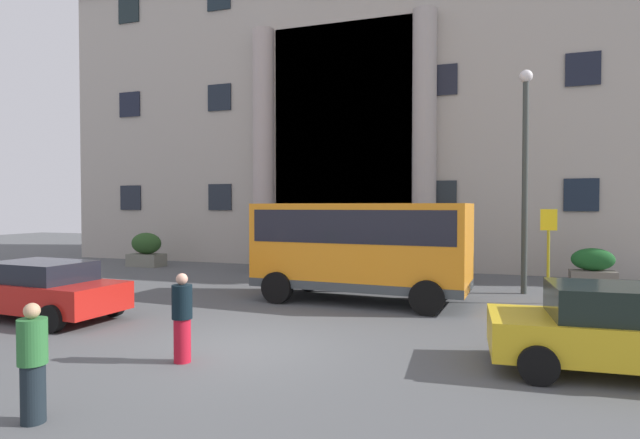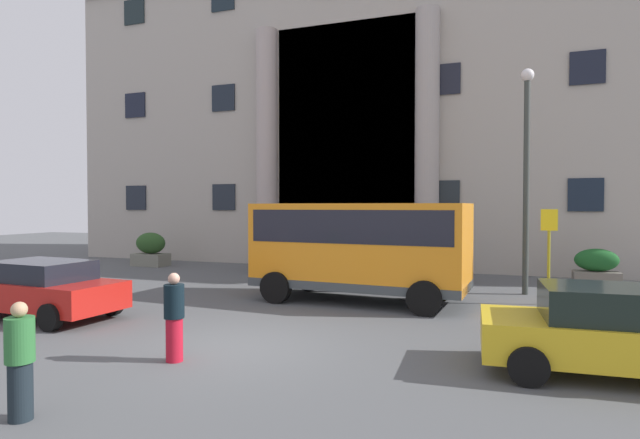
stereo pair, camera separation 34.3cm
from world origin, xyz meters
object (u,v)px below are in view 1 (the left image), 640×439
(pedestrian_woman_dark_dress, at_px, (33,363))
(hedge_planter_east, at_px, (593,268))
(motorcycle_near_kerb, at_px, (63,284))
(parked_sedan_second, at_px, (42,289))
(hedge_planter_far_east, at_px, (440,263))
(scooter_by_planter, at_px, (605,315))
(bus_stop_sign, at_px, (548,245))
(pedestrian_child_trailing, at_px, (182,318))
(orange_minibus, at_px, (361,243))
(hedge_planter_far_west, at_px, (275,255))
(parked_estate_mid, at_px, (626,330))
(hedge_planter_west, at_px, (146,250))
(lamppost_plaza_centre, at_px, (525,163))

(pedestrian_woman_dark_dress, bearing_deg, hedge_planter_east, 53.30)
(motorcycle_near_kerb, bearing_deg, parked_sedan_second, -69.27)
(hedge_planter_far_east, height_order, parked_sedan_second, parked_sedan_second)
(scooter_by_planter, bearing_deg, parked_sedan_second, -160.72)
(bus_stop_sign, bearing_deg, pedestrian_child_trailing, -129.96)
(orange_minibus, xyz_separation_m, motorcycle_near_kerb, (-8.54, -2.44, -1.24))
(hedge_planter_far_west, distance_m, pedestrian_woman_dark_dress, 14.48)
(parked_estate_mid, height_order, motorcycle_near_kerb, parked_estate_mid)
(hedge_planter_east, bearing_deg, hedge_planter_west, -179.47)
(hedge_planter_east, relative_size, parked_sedan_second, 0.34)
(hedge_planter_west, bearing_deg, pedestrian_child_trailing, -49.97)
(parked_estate_mid, bearing_deg, motorcycle_near_kerb, 167.18)
(parked_estate_mid, bearing_deg, pedestrian_child_trailing, -169.74)
(bus_stop_sign, distance_m, hedge_planter_far_west, 10.58)
(hedge_planter_east, height_order, parked_sedan_second, parked_sedan_second)
(bus_stop_sign, height_order, motorcycle_near_kerb, bus_stop_sign)
(motorcycle_near_kerb, distance_m, lamppost_plaza_centre, 14.63)
(bus_stop_sign, height_order, hedge_planter_west, bus_stop_sign)
(hedge_planter_east, bearing_deg, motorcycle_near_kerb, -153.18)
(hedge_planter_west, xyz_separation_m, motorcycle_near_kerb, (2.93, -7.63, -0.29))
(parked_estate_mid, distance_m, scooter_by_planter, 2.70)
(orange_minibus, bearing_deg, scooter_by_planter, -16.58)
(hedge_planter_far_west, height_order, parked_estate_mid, hedge_planter_far_west)
(lamppost_plaza_centre, bearing_deg, orange_minibus, -146.86)
(hedge_planter_far_east, relative_size, parked_sedan_second, 0.34)
(bus_stop_sign, relative_size, pedestrian_woman_dark_dress, 1.74)
(hedge_planter_far_west, xyz_separation_m, motorcycle_near_kerb, (-3.66, -7.25, -0.29))
(hedge_planter_east, relative_size, pedestrian_child_trailing, 0.91)
(pedestrian_child_trailing, bearing_deg, pedestrian_woman_dark_dress, -179.25)
(parked_estate_mid, bearing_deg, orange_minibus, 136.39)
(hedge_planter_far_west, relative_size, parked_estate_mid, 0.36)
(scooter_by_planter, bearing_deg, hedge_planter_far_west, 154.93)
(motorcycle_near_kerb, distance_m, pedestrian_child_trailing, 8.10)
(hedge_planter_far_east, xyz_separation_m, parked_estate_mid, (3.92, -9.69, 0.08))
(parked_sedan_second, relative_size, pedestrian_child_trailing, 2.68)
(hedge_planter_far_east, bearing_deg, orange_minibus, -109.96)
(hedge_planter_far_west, xyz_separation_m, lamppost_plaza_centre, (9.42, -1.85, 3.38))
(bus_stop_sign, relative_size, pedestrian_child_trailing, 1.69)
(lamppost_plaza_centre, bearing_deg, hedge_planter_far_west, 168.91)
(scooter_by_planter, distance_m, pedestrian_woman_dark_dress, 10.65)
(hedge_planter_east, bearing_deg, pedestrian_child_trailing, -125.36)
(motorcycle_near_kerb, xyz_separation_m, pedestrian_woman_dark_dress, (6.61, -6.93, 0.32))
(pedestrian_woman_dark_dress, bearing_deg, pedestrian_child_trailing, 77.19)
(hedge_planter_west, xyz_separation_m, hedge_planter_east, (18.35, 0.17, -0.11))
(bus_stop_sign, distance_m, lamppost_plaza_centre, 2.98)
(hedge_planter_east, bearing_deg, hedge_planter_far_west, -177.36)
(hedge_planter_far_east, bearing_deg, hedge_planter_far_west, -179.56)
(orange_minibus, relative_size, pedestrian_woman_dark_dress, 4.02)
(bus_stop_sign, distance_m, parked_estate_mid, 6.32)
(hedge_planter_east, bearing_deg, parked_estate_mid, -96.68)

